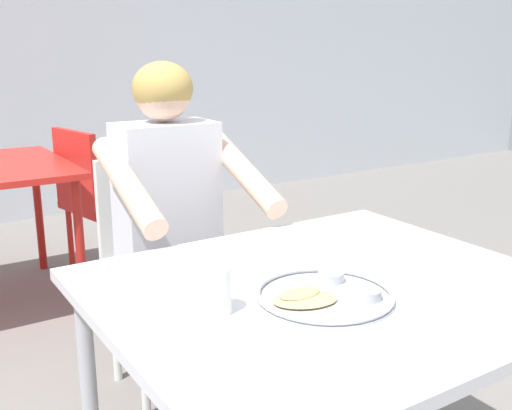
# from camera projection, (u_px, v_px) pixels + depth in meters

# --- Properties ---
(table_foreground) EXTENTS (1.09, 0.94, 0.72)m
(table_foreground) POSITION_uv_depth(u_px,v_px,m) (328.00, 310.00, 1.48)
(table_foreground) COLOR silver
(table_foreground) RESTS_ON ground
(thali_tray) EXTENTS (0.32, 0.32, 0.03)m
(thali_tray) POSITION_uv_depth(u_px,v_px,m) (325.00, 294.00, 1.38)
(thali_tray) COLOR #B7BABF
(thali_tray) RESTS_ON table_foreground
(drinking_cup) EXTENTS (0.07, 0.07, 0.10)m
(drinking_cup) POSITION_uv_depth(u_px,v_px,m) (215.00, 289.00, 1.29)
(drinking_cup) COLOR white
(drinking_cup) RESTS_ON table_foreground
(chair_foreground) EXTENTS (0.39, 0.39, 0.88)m
(chair_foreground) POSITION_uv_depth(u_px,v_px,m) (156.00, 256.00, 2.29)
(chair_foreground) COLOR silver
(chair_foreground) RESTS_ON ground
(diner_foreground) EXTENTS (0.49, 0.55, 1.23)m
(diner_foreground) POSITION_uv_depth(u_px,v_px,m) (178.00, 211.00, 2.06)
(diner_foreground) COLOR #353535
(diner_foreground) RESTS_ON ground
(chair_red_right) EXTENTS (0.50, 0.50, 0.86)m
(chair_red_right) POSITION_uv_depth(u_px,v_px,m) (97.00, 195.00, 3.31)
(chair_red_right) COLOR red
(chair_red_right) RESTS_ON ground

